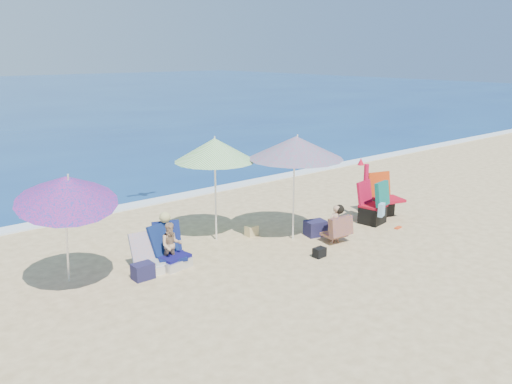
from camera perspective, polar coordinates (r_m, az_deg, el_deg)
ground at (r=10.49m, az=4.79°, el=-6.63°), size 120.00×120.00×0.00m
foam at (r=14.37m, az=-9.58°, el=-0.74°), size 120.00×0.50×0.04m
umbrella_turquoise at (r=10.78m, az=4.30°, el=4.79°), size 2.14×2.14×2.22m
umbrella_striped at (r=10.75m, az=-4.45°, el=4.53°), size 1.70×1.70×2.19m
umbrella_blue at (r=8.74m, az=-19.68°, el=0.28°), size 1.85×1.90×2.16m
furled_umbrella at (r=12.59m, az=11.56°, el=0.62°), size 0.22×0.27×1.46m
chair_navy at (r=9.96m, az=-9.16°, el=-6.74°), size 0.64×0.76×0.75m
chair_rainbow at (r=9.80m, az=-11.61°, el=-7.38°), size 0.58×0.68×0.67m
camp_chair_left at (r=13.14m, az=13.18°, el=-1.11°), size 0.74×0.95×1.03m
camp_chair_right at (r=12.45m, az=12.49°, el=-1.69°), size 0.64×0.82×1.01m
person_center at (r=11.03m, az=8.70°, el=-3.49°), size 0.57×0.51×0.81m
person_left at (r=9.88m, az=-9.17°, el=-5.48°), size 0.74×0.90×0.95m
bag_navy_a at (r=9.52m, az=-12.04°, el=-8.31°), size 0.36×0.26×0.28m
bag_black_a at (r=10.81m, az=-9.41°, el=-5.44°), size 0.41×0.37×0.24m
bag_tan at (r=11.42m, az=-0.47°, el=-4.16°), size 0.26×0.18×0.22m
bag_navy_b at (r=11.49m, az=6.40°, el=-3.87°), size 0.50×0.41×0.33m
bag_black_b at (r=10.34m, az=6.82°, el=-6.45°), size 0.25×0.18×0.19m
orange_item at (r=12.33m, az=15.00°, el=-3.71°), size 0.21×0.11×0.03m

